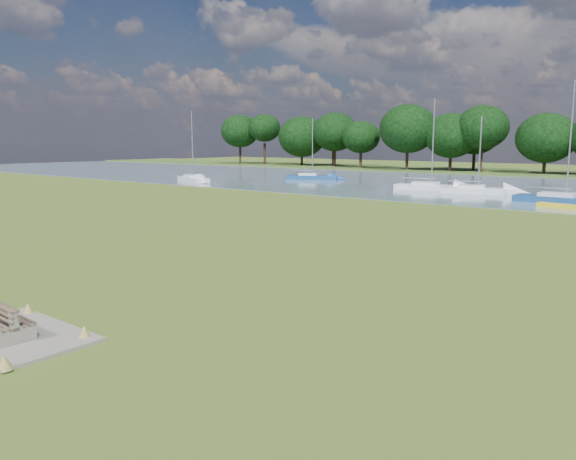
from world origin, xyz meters
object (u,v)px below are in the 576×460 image
Objects in this scene: sailboat_8 at (430,185)px; sailboat_9 at (477,188)px; sailboat_0 at (193,178)px; sailboat_3 at (312,176)px; bench_pair at (3,323)px; kayak at (559,206)px; sailboat_4 at (565,197)px.

sailboat_8 is 1.26× the size of sailboat_9.
sailboat_9 is at bearing -15.34° from sailboat_8.
sailboat_0 is at bearing -175.14° from sailboat_8.
sailboat_8 is (18.80, -5.13, 0.01)m from sailboat_3.
bench_pair is at bearing -84.75° from sailboat_3.
sailboat_4 is (-0.48, 3.65, 0.33)m from kayak.
bench_pair is 43.01m from sailboat_4.
sailboat_4 is 14.53m from sailboat_8.
sailboat_9 is at bearing 99.17° from bench_pair.
sailboat_4 is 1.33× the size of sailboat_9.
sailboat_0 is at bearing 173.84° from sailboat_9.
kayak is 3.70m from sailboat_4.
bench_pair is 60.21m from sailboat_3.
sailboat_9 is (-5.11, 47.15, 0.04)m from bench_pair.
sailboat_4 reaches higher than sailboat_3.
kayak is 16.53m from sailboat_8.
sailboat_4 is at bearing -43.59° from sailboat_9.
sailboat_3 is (-33.00, 13.59, 0.32)m from kayak.
sailboat_3 is 34.00m from sailboat_4.
sailboat_9 is at bearing 155.73° from sailboat_4.
sailboat_3 is 0.85× the size of sailboat_8.
sailboat_0 is at bearing -174.95° from sailboat_4.
sailboat_8 reaches higher than bench_pair.
sailboat_4 is (32.52, -9.94, 0.01)m from sailboat_3.
sailboat_8 is (28.01, 7.06, -0.01)m from sailboat_0.
sailboat_3 reaches higher than sailboat_9.
sailboat_9 is at bearing 152.15° from kayak.
sailboat_8 is at bearing 162.18° from kayak.
sailboat_9 is at bearing -36.82° from sailboat_3.
bench_pair is 39.42m from kayak.
sailboat_0 is 33.67m from sailboat_9.
kayak is at bearing -58.20° from sailboat_9.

